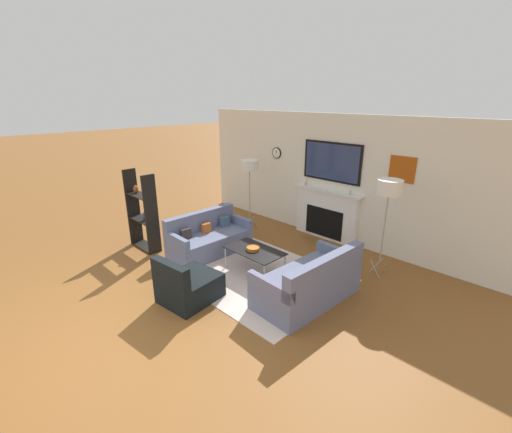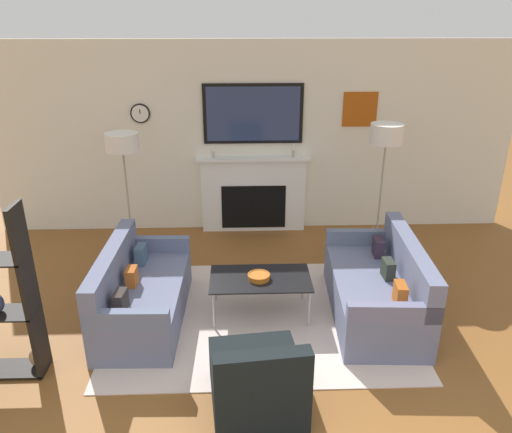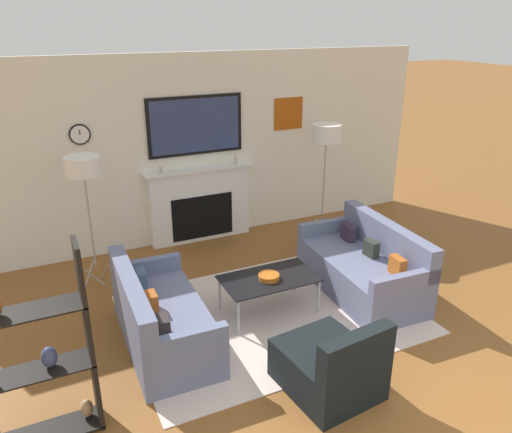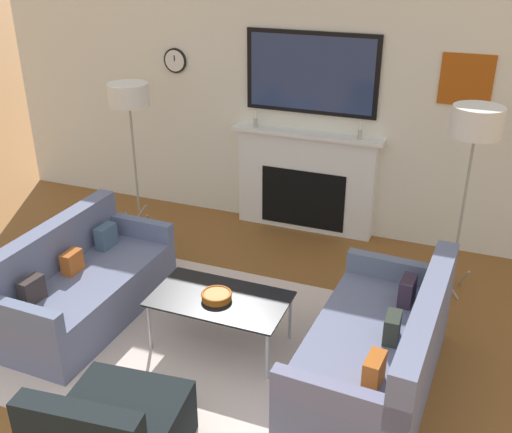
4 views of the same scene
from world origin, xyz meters
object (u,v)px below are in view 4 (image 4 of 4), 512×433
decorative_bowl (217,296)px  floor_lamp_right (477,124)px  couch_left (82,286)px  floor_lamp_left (129,97)px  coffee_table (220,301)px  couch_right (378,354)px

decorative_bowl → floor_lamp_right: 2.52m
couch_left → floor_lamp_left: bearing=104.1°
coffee_table → floor_lamp_left: bearing=137.8°
couch_left → floor_lamp_left: 2.02m
couch_right → floor_lamp_left: bearing=151.7°
couch_left → floor_lamp_right: size_ratio=0.95×
couch_left → couch_right: (2.51, -0.00, 0.01)m
couch_right → decorative_bowl: bearing=178.4°
floor_lamp_right → floor_lamp_left: bearing=180.0°
couch_right → floor_lamp_left: size_ratio=1.06×
couch_left → coffee_table: (1.26, 0.05, 0.12)m
coffee_table → floor_lamp_right: bearing=42.4°
decorative_bowl → floor_lamp_right: bearing=42.6°
couch_left → couch_right: 2.51m
floor_lamp_left → floor_lamp_right: 3.30m
couch_right → couch_left: bearing=179.9°
decorative_bowl → coffee_table: bearing=55.4°
coffee_table → floor_lamp_left: (-1.66, 1.50, 1.10)m
decorative_bowl → floor_lamp_right: floor_lamp_right is taller
floor_lamp_right → couch_right: bearing=-104.1°
couch_right → floor_lamp_right: size_ratio=1.00×
couch_right → floor_lamp_right: bearing=75.9°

